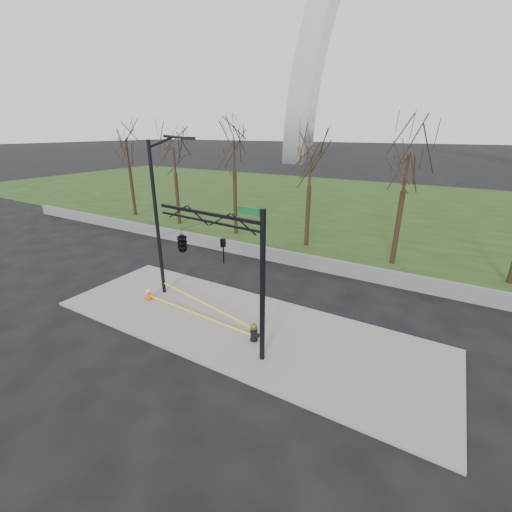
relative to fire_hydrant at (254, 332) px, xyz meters
The scene contains 10 objects.
ground 1.56m from the fire_hydrant, 150.50° to the left, with size 500.00×500.00×0.00m, color black.
sidewalk 1.54m from the fire_hydrant, 150.50° to the left, with size 18.00×6.00×0.10m, color gray.
grass_strip 30.76m from the fire_hydrant, 92.40° to the left, with size 120.00×40.00×0.06m, color #213312.
guardrail 8.82m from the fire_hydrant, 98.39° to the left, with size 60.00×0.30×0.90m, color #59595B.
tree_row 13.24m from the fire_hydrant, 88.79° to the left, with size 49.11×4.00×8.25m.
fire_hydrant is the anchor object (origin of this frame).
traffic_cone 6.65m from the fire_hydrant, behind, with size 0.38×0.38×0.73m.
street_light 7.74m from the fire_hydrant, 166.88° to the left, with size 2.31×0.94×8.21m.
traffic_signal_mast 4.39m from the fire_hydrant, 165.92° to the right, with size 5.09×2.52×6.00m.
caution_tape 3.33m from the fire_hydrant, behind, with size 6.62×1.40×0.43m.
Camera 1 is at (7.35, -10.97, 8.40)m, focal length 23.43 mm.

